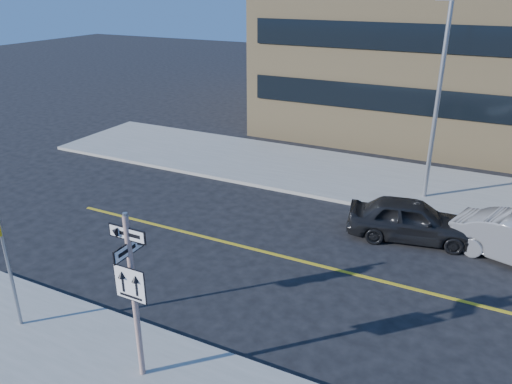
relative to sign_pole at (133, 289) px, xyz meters
The scene contains 4 objects.
ground 3.50m from the sign_pole, 90.00° to the left, with size 120.00×120.00×0.00m, color black.
sign_pole is the anchor object (origin of this frame).
parked_car_a 10.68m from the sign_pole, 66.98° to the left, with size 4.36×1.75×1.49m, color black.
streetlight_a 14.05m from the sign_pole, 73.23° to the left, with size 0.55×2.25×8.00m.
Camera 1 is at (6.33, -9.30, 8.43)m, focal length 35.00 mm.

